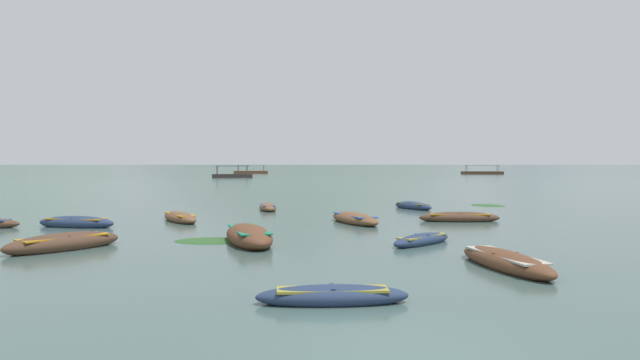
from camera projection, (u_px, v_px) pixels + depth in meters
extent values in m
plane|color=#425B56|center=(272.00, 164.00, 1501.52)|extent=(6000.00, 6000.00, 0.00)
cone|color=slate|center=(26.00, 115.00, 1998.73)|extent=(901.98, 901.98, 350.45)
cone|color=#56665B|center=(302.00, 117.00, 2330.75)|extent=(1571.21, 1571.21, 392.19)
cone|color=slate|center=(537.00, 139.00, 2245.61)|extent=(596.12, 596.12, 196.46)
ellipsoid|color=brown|center=(249.00, 236.00, 19.82)|extent=(2.36, 4.68, 0.82)
cube|color=#197A56|center=(249.00, 229.00, 19.81)|extent=(1.70, 3.37, 0.05)
cube|color=brown|center=(249.00, 228.00, 19.81)|extent=(0.99, 0.29, 0.04)
ellipsoid|color=navy|center=(413.00, 206.00, 34.71)|extent=(2.23, 3.52, 0.57)
cube|color=olive|center=(413.00, 203.00, 34.71)|extent=(1.60, 2.53, 0.05)
cube|color=navy|center=(413.00, 203.00, 34.71)|extent=(0.64, 0.33, 0.04)
ellipsoid|color=brown|center=(180.00, 218.00, 27.26)|extent=(2.64, 3.95, 0.58)
cube|color=orange|center=(180.00, 214.00, 27.25)|extent=(1.90, 2.85, 0.05)
cube|color=brown|center=(180.00, 213.00, 27.25)|extent=(0.68, 0.38, 0.04)
ellipsoid|color=#4C3323|center=(459.00, 218.00, 27.26)|extent=(4.01, 1.43, 0.59)
cube|color=orange|center=(459.00, 214.00, 27.25)|extent=(2.89, 1.03, 0.05)
cube|color=#4C3323|center=(459.00, 213.00, 27.25)|extent=(0.15, 0.73, 0.04)
ellipsoid|color=brown|center=(268.00, 207.00, 33.73)|extent=(1.27, 3.14, 0.54)
cube|color=#28519E|center=(268.00, 205.00, 33.72)|extent=(0.91, 2.26, 0.05)
cube|color=brown|center=(268.00, 204.00, 33.72)|extent=(0.67, 0.14, 0.04)
ellipsoid|color=#4C3323|center=(64.00, 243.00, 18.36)|extent=(3.53, 3.66, 0.69)
cube|color=orange|center=(64.00, 237.00, 18.36)|extent=(2.54, 2.64, 0.05)
cube|color=#4C3323|center=(64.00, 235.00, 18.35)|extent=(0.65, 0.61, 0.04)
ellipsoid|color=navy|center=(332.00, 296.00, 11.31)|extent=(3.14, 0.90, 0.47)
cube|color=olive|center=(332.00, 289.00, 11.31)|extent=(2.26, 0.65, 0.05)
cube|color=navy|center=(332.00, 287.00, 11.30)|extent=(0.10, 0.56, 0.04)
ellipsoid|color=navy|center=(422.00, 240.00, 19.57)|extent=(2.92, 2.71, 0.47)
cube|color=olive|center=(422.00, 236.00, 19.56)|extent=(2.10, 1.95, 0.05)
cube|color=navy|center=(422.00, 235.00, 19.56)|extent=(0.42, 0.46, 0.04)
ellipsoid|color=brown|center=(355.00, 219.00, 26.56)|extent=(2.44, 4.52, 0.62)
cube|color=#28519E|center=(355.00, 215.00, 26.55)|extent=(1.75, 3.25, 0.05)
cube|color=brown|center=(355.00, 214.00, 26.55)|extent=(0.87, 0.32, 0.04)
ellipsoid|color=navy|center=(76.00, 223.00, 24.81)|extent=(3.78, 2.02, 0.62)
cube|color=orange|center=(76.00, 219.00, 24.81)|extent=(2.72, 1.46, 0.05)
cube|color=navy|center=(76.00, 218.00, 24.81)|extent=(0.28, 0.70, 0.04)
ellipsoid|color=brown|center=(505.00, 262.00, 15.10)|extent=(1.62, 4.40, 0.59)
cube|color=#B7B2A3|center=(505.00, 255.00, 15.10)|extent=(1.17, 3.17, 0.05)
cube|color=brown|center=(505.00, 253.00, 15.09)|extent=(0.75, 0.17, 0.04)
cube|color=#2D2826|center=(232.00, 176.00, 108.76)|extent=(7.90, 3.70, 0.90)
cylinder|color=#4C4742|center=(246.00, 170.00, 110.36)|extent=(0.10, 0.10, 1.80)
cylinder|color=#4C4742|center=(248.00, 171.00, 108.61)|extent=(0.10, 0.10, 1.80)
cylinder|color=#4C4742|center=(217.00, 171.00, 108.84)|extent=(0.10, 0.10, 1.80)
cylinder|color=#4C4742|center=(218.00, 171.00, 107.09)|extent=(0.10, 0.10, 1.80)
cube|color=#334C75|center=(232.00, 166.00, 108.70)|extent=(6.63, 3.10, 0.12)
cube|color=#4C3323|center=(482.00, 173.00, 143.58)|extent=(10.78, 5.43, 0.90)
cylinder|color=#4C4742|center=(497.00, 169.00, 144.23)|extent=(0.10, 0.10, 1.80)
cylinder|color=#4C4742|center=(499.00, 169.00, 141.80)|extent=(0.10, 0.10, 1.80)
cylinder|color=#4C4742|center=(466.00, 169.00, 145.29)|extent=(0.10, 0.10, 1.80)
cylinder|color=#4C4742|center=(467.00, 169.00, 142.86)|extent=(0.10, 0.10, 1.80)
cube|color=#9E998E|center=(482.00, 165.00, 143.51)|extent=(9.06, 4.56, 0.12)
cube|color=brown|center=(251.00, 173.00, 153.01)|extent=(9.23, 3.12, 0.90)
cylinder|color=#4C4742|center=(238.00, 168.00, 151.63)|extent=(0.10, 0.10, 1.80)
cylinder|color=#4C4742|center=(238.00, 168.00, 153.85)|extent=(0.10, 0.10, 1.80)
cylinder|color=#4C4742|center=(264.00, 168.00, 152.10)|extent=(0.10, 0.10, 1.80)
cylinder|color=#4C4742|center=(264.00, 168.00, 154.32)|extent=(0.10, 0.10, 1.80)
cube|color=#9E998E|center=(251.00, 165.00, 152.95)|extent=(7.75, 2.62, 0.12)
ellipsoid|color=#2D5628|center=(488.00, 206.00, 37.42)|extent=(2.86, 3.00, 0.14)
ellipsoid|color=#2D5628|center=(211.00, 241.00, 20.37)|extent=(2.83, 2.00, 0.14)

